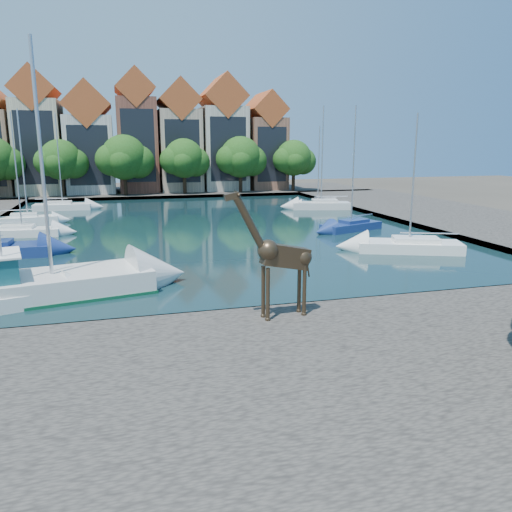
{
  "coord_description": "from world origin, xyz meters",
  "views": [
    {
      "loc": [
        -6.81,
        -19.57,
        7.26
      ],
      "look_at": [
        -1.78,
        -1.14,
        2.95
      ],
      "focal_mm": 35.0,
      "sensor_mm": 36.0,
      "label": 1
    }
  ],
  "objects_px": {
    "giraffe_statue": "(279,256)",
    "sailboat_right_a": "(409,244)",
    "motorsailer": "(10,283)",
    "sailboat_left_a": "(6,296)"
  },
  "relations": [
    {
      "from": "giraffe_statue",
      "to": "sailboat_right_a",
      "type": "height_order",
      "value": "sailboat_right_a"
    },
    {
      "from": "motorsailer",
      "to": "sailboat_right_a",
      "type": "bearing_deg",
      "value": 11.76
    },
    {
      "from": "sailboat_right_a",
      "to": "motorsailer",
      "type": "bearing_deg",
      "value": -168.24
    },
    {
      "from": "sailboat_right_a",
      "to": "giraffe_statue",
      "type": "bearing_deg",
      "value": -138.87
    },
    {
      "from": "motorsailer",
      "to": "sailboat_right_a",
      "type": "xyz_separation_m",
      "value": [
        23.93,
        4.98,
        -0.38
      ]
    },
    {
      "from": "giraffe_statue",
      "to": "sailboat_right_a",
      "type": "relative_size",
      "value": 0.55
    },
    {
      "from": "sailboat_left_a",
      "to": "motorsailer",
      "type": "bearing_deg",
      "value": 85.2
    },
    {
      "from": "giraffe_statue",
      "to": "motorsailer",
      "type": "distance_m",
      "value": 12.83
    },
    {
      "from": "giraffe_statue",
      "to": "sailboat_right_a",
      "type": "xyz_separation_m",
      "value": [
        12.96,
        11.32,
        -2.38
      ]
    },
    {
      "from": "motorsailer",
      "to": "giraffe_statue",
      "type": "bearing_deg",
      "value": -29.99
    }
  ]
}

